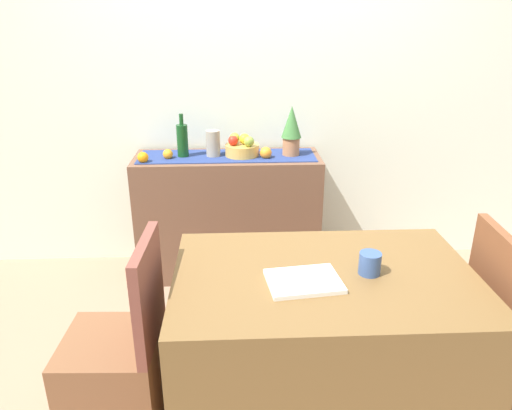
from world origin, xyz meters
The scene contains 19 objects.
ground_plane centered at (0.00, 0.00, -0.01)m, with size 6.40×6.40×0.02m, color #97765D.
room_wall_rear centered at (0.00, 1.18, 1.35)m, with size 6.40×0.06×2.70m, color silver.
sideboard_console centered at (-0.21, 0.92, 0.42)m, with size 1.22×0.42×0.84m, color brown.
table_runner centered at (-0.21, 0.92, 0.85)m, with size 1.15×0.32×0.01m, color navy.
fruit_bowl centered at (-0.11, 0.92, 0.89)m, with size 0.22×0.22×0.07m, color gold.
apple_center centered at (-0.09, 0.93, 0.96)m, with size 0.07×0.07×0.07m, color gold.
apple_upper centered at (-0.06, 0.86, 0.96)m, with size 0.07×0.07×0.07m, color olive.
apple_right centered at (-0.17, 0.90, 0.96)m, with size 0.06×0.06×0.06m, color red.
apple_front centered at (-0.15, 0.97, 0.96)m, with size 0.07×0.07×0.07m, color #959E30.
wine_bottle centered at (-0.49, 0.92, 0.96)m, with size 0.07×0.07×0.28m.
ceramic_vase centered at (-0.29, 0.92, 0.93)m, with size 0.09×0.09×0.17m, color gray.
potted_plant centered at (0.21, 0.92, 1.02)m, with size 0.13×0.13×0.33m.
orange_loose_mid centered at (-0.58, 0.88, 0.88)m, with size 0.06×0.06×0.06m, color orange.
orange_loose_end centered at (-0.73, 0.80, 0.88)m, with size 0.07×0.07×0.07m, color orange.
orange_loose_far centered at (0.04, 0.86, 0.88)m, with size 0.08×0.08×0.08m, color orange.
dining_table centered at (0.20, -0.44, 0.37)m, with size 1.22×0.81×0.74m, color brown.
open_book centered at (0.10, -0.51, 0.75)m, with size 0.28×0.21×0.02m, color white.
coffee_cup centered at (0.37, -0.45, 0.79)m, with size 0.09×0.09×0.09m, color #344F87.
chair_near_window centered at (-0.68, -0.44, 0.27)m, with size 0.42×0.42×0.90m.
Camera 1 is at (-0.16, -2.11, 1.71)m, focal length 33.57 mm.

